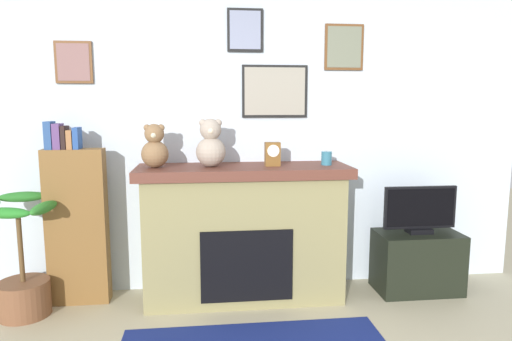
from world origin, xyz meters
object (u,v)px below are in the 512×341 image
at_px(television, 420,210).
at_px(teddy_bear_grey, 211,145).
at_px(fireplace, 244,232).
at_px(mantel_clock, 272,154).
at_px(candle_jar, 326,158).
at_px(potted_plant, 22,277).
at_px(tv_stand, 417,262).
at_px(teddy_bear_brown, 155,148).
at_px(bookshelf, 76,222).

xyz_separation_m(television, teddy_bear_grey, (-1.74, 0.02, 0.57)).
bearing_deg(fireplace, mantel_clock, -4.69).
height_order(candle_jar, mantel_clock, mantel_clock).
xyz_separation_m(potted_plant, tv_stand, (3.17, 0.10, -0.05)).
relative_size(potted_plant, candle_jar, 8.32).
distance_m(television, mantel_clock, 1.35).
height_order(candle_jar, teddy_bear_grey, teddy_bear_grey).
height_order(fireplace, teddy_bear_brown, teddy_bear_brown).
bearing_deg(teddy_bear_grey, fireplace, 4.03).
bearing_deg(teddy_bear_brown, fireplace, 1.51).
height_order(television, teddy_bear_grey, teddy_bear_grey).
distance_m(mantel_clock, teddy_bear_grey, 0.50).
distance_m(bookshelf, candle_jar, 2.06).
height_order(bookshelf, potted_plant, bookshelf).
bearing_deg(fireplace, candle_jar, -1.50).
relative_size(bookshelf, teddy_bear_brown, 4.30).
xyz_separation_m(potted_plant, teddy_bear_grey, (1.43, 0.12, 0.97)).
relative_size(mantel_clock, teddy_bear_grey, 0.50).
relative_size(fireplace, bookshelf, 1.16).
relative_size(bookshelf, tv_stand, 2.09).
distance_m(fireplace, bookshelf, 1.33).
height_order(bookshelf, teddy_bear_brown, bookshelf).
bearing_deg(potted_plant, bookshelf, 29.13).
distance_m(potted_plant, candle_jar, 2.51).
xyz_separation_m(potted_plant, mantel_clock, (1.92, 0.12, 0.89)).
bearing_deg(bookshelf, fireplace, -2.68).
bearing_deg(candle_jar, television, -1.54).
xyz_separation_m(mantel_clock, teddy_bear_brown, (-0.92, 0.00, 0.06)).
distance_m(tv_stand, candle_jar, 1.21).
xyz_separation_m(tv_stand, candle_jar, (-0.81, 0.02, 0.90)).
distance_m(fireplace, teddy_bear_brown, 0.98).
height_order(television, candle_jar, candle_jar).
distance_m(bookshelf, mantel_clock, 1.65).
bearing_deg(tv_stand, fireplace, 178.53).
distance_m(bookshelf, potted_plant, 0.55).
bearing_deg(tv_stand, candle_jar, 178.57).
bearing_deg(fireplace, tv_stand, -1.47).
distance_m(television, candle_jar, 0.93).
bearing_deg(television, candle_jar, 178.46).
height_order(bookshelf, tv_stand, bookshelf).
distance_m(tv_stand, mantel_clock, 1.57).
distance_m(tv_stand, teddy_bear_brown, 2.39).
relative_size(fireplace, teddy_bear_grey, 4.48).
xyz_separation_m(fireplace, mantel_clock, (0.23, -0.02, 0.64)).
height_order(fireplace, candle_jar, candle_jar).
distance_m(tv_stand, television, 0.45).
distance_m(bookshelf, teddy_bear_grey, 1.23).
xyz_separation_m(tv_stand, mantel_clock, (-1.25, 0.02, 0.94)).
height_order(tv_stand, candle_jar, candle_jar).
height_order(fireplace, tv_stand, fireplace).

